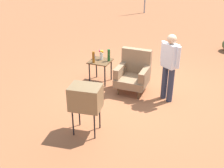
{
  "coord_description": "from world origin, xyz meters",
  "views": [
    {
      "loc": [
        1.75,
        -6.26,
        3.44
      ],
      "look_at": [
        -0.31,
        -1.08,
        0.65
      ],
      "focal_mm": 45.37,
      "sensor_mm": 36.0,
      "label": 1
    }
  ],
  "objects_px": {
    "tv_on_stand": "(86,98)",
    "bottle_wine_green": "(109,55)",
    "bottle_tall_amber": "(94,57)",
    "person_standing": "(169,64)",
    "soda_can_blue": "(94,57)",
    "flower_vase": "(101,54)",
    "side_table": "(100,64)",
    "armchair": "(133,73)"
  },
  "relations": [
    {
      "from": "tv_on_stand",
      "to": "bottle_wine_green",
      "type": "bearing_deg",
      "value": 101.26
    },
    {
      "from": "bottle_wine_green",
      "to": "bottle_tall_amber",
      "type": "relative_size",
      "value": 1.07
    },
    {
      "from": "person_standing",
      "to": "tv_on_stand",
      "type": "bearing_deg",
      "value": -122.52
    },
    {
      "from": "person_standing",
      "to": "bottle_wine_green",
      "type": "height_order",
      "value": "person_standing"
    },
    {
      "from": "tv_on_stand",
      "to": "soda_can_blue",
      "type": "height_order",
      "value": "tv_on_stand"
    },
    {
      "from": "bottle_tall_amber",
      "to": "flower_vase",
      "type": "xyz_separation_m",
      "value": [
        0.1,
        0.28,
        -0.0
      ]
    },
    {
      "from": "side_table",
      "to": "tv_on_stand",
      "type": "height_order",
      "value": "tv_on_stand"
    },
    {
      "from": "tv_on_stand",
      "to": "bottle_tall_amber",
      "type": "xyz_separation_m",
      "value": [
        -0.78,
        2.03,
        -0.01
      ]
    },
    {
      "from": "person_standing",
      "to": "armchair",
      "type": "bearing_deg",
      "value": 169.83
    },
    {
      "from": "side_table",
      "to": "bottle_wine_green",
      "type": "bearing_deg",
      "value": 16.3
    },
    {
      "from": "armchair",
      "to": "tv_on_stand",
      "type": "height_order",
      "value": "armchair"
    },
    {
      "from": "armchair",
      "to": "person_standing",
      "type": "height_order",
      "value": "person_standing"
    },
    {
      "from": "armchair",
      "to": "person_standing",
      "type": "relative_size",
      "value": 0.65
    },
    {
      "from": "person_standing",
      "to": "bottle_wine_green",
      "type": "relative_size",
      "value": 5.12
    },
    {
      "from": "armchair",
      "to": "bottle_tall_amber",
      "type": "bearing_deg",
      "value": -177.82
    },
    {
      "from": "person_standing",
      "to": "soda_can_blue",
      "type": "distance_m",
      "value": 2.15
    },
    {
      "from": "bottle_tall_amber",
      "to": "soda_can_blue",
      "type": "relative_size",
      "value": 2.46
    },
    {
      "from": "tv_on_stand",
      "to": "side_table",
      "type": "bearing_deg",
      "value": 106.93
    },
    {
      "from": "side_table",
      "to": "flower_vase",
      "type": "xyz_separation_m",
      "value": [
        -0.01,
        0.1,
        0.24
      ]
    },
    {
      "from": "bottle_wine_green",
      "to": "flower_vase",
      "type": "distance_m",
      "value": 0.23
    },
    {
      "from": "bottle_tall_amber",
      "to": "flower_vase",
      "type": "bearing_deg",
      "value": 71.39
    },
    {
      "from": "tv_on_stand",
      "to": "flower_vase",
      "type": "xyz_separation_m",
      "value": [
        -0.68,
        2.31,
        -0.01
      ]
    },
    {
      "from": "flower_vase",
      "to": "person_standing",
      "type": "bearing_deg",
      "value": -12.05
    },
    {
      "from": "armchair",
      "to": "bottle_wine_green",
      "type": "height_order",
      "value": "armchair"
    },
    {
      "from": "armchair",
      "to": "side_table",
      "type": "height_order",
      "value": "armchair"
    },
    {
      "from": "soda_can_blue",
      "to": "flower_vase",
      "type": "height_order",
      "value": "flower_vase"
    },
    {
      "from": "side_table",
      "to": "bottle_tall_amber",
      "type": "bearing_deg",
      "value": -119.45
    },
    {
      "from": "person_standing",
      "to": "flower_vase",
      "type": "xyz_separation_m",
      "value": [
        -1.9,
        0.41,
        -0.17
      ]
    },
    {
      "from": "side_table",
      "to": "soda_can_blue",
      "type": "distance_m",
      "value": 0.27
    },
    {
      "from": "soda_can_blue",
      "to": "person_standing",
      "type": "bearing_deg",
      "value": -10.14
    },
    {
      "from": "bottle_tall_amber",
      "to": "soda_can_blue",
      "type": "xyz_separation_m",
      "value": [
        -0.11,
        0.25,
        -0.09
      ]
    },
    {
      "from": "bottle_wine_green",
      "to": "bottle_tall_amber",
      "type": "bearing_deg",
      "value": -142.29
    },
    {
      "from": "side_table",
      "to": "soda_can_blue",
      "type": "height_order",
      "value": "soda_can_blue"
    },
    {
      "from": "side_table",
      "to": "bottle_tall_amber",
      "type": "distance_m",
      "value": 0.32
    },
    {
      "from": "side_table",
      "to": "bottle_tall_amber",
      "type": "height_order",
      "value": "bottle_tall_amber"
    },
    {
      "from": "armchair",
      "to": "person_standing",
      "type": "distance_m",
      "value": 1.02
    },
    {
      "from": "bottle_tall_amber",
      "to": "flower_vase",
      "type": "distance_m",
      "value": 0.3
    },
    {
      "from": "person_standing",
      "to": "bottle_wine_green",
      "type": "xyz_separation_m",
      "value": [
        -1.67,
        0.37,
        -0.15
      ]
    },
    {
      "from": "soda_can_blue",
      "to": "side_table",
      "type": "bearing_deg",
      "value": -17.29
    },
    {
      "from": "bottle_wine_green",
      "to": "bottle_tall_amber",
      "type": "height_order",
      "value": "bottle_wine_green"
    },
    {
      "from": "flower_vase",
      "to": "bottle_tall_amber",
      "type": "bearing_deg",
      "value": -108.61
    },
    {
      "from": "side_table",
      "to": "person_standing",
      "type": "height_order",
      "value": "person_standing"
    }
  ]
}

